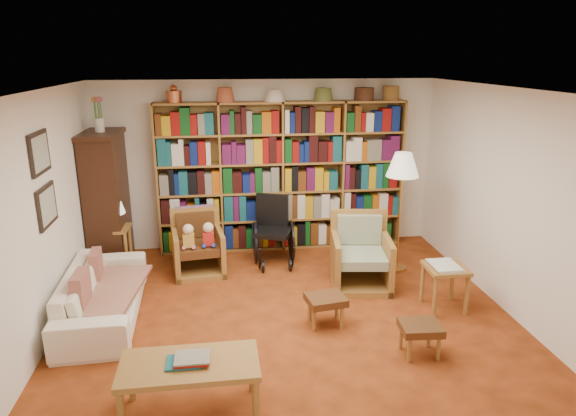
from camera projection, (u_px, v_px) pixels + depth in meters
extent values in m
plane|color=#A04218|center=(290.00, 322.00, 5.67)|extent=(5.00, 5.00, 0.00)
plane|color=white|center=(290.00, 91.00, 4.95)|extent=(5.00, 5.00, 0.00)
plane|color=white|center=(267.00, 165.00, 7.69)|extent=(5.00, 0.00, 5.00)
plane|color=white|center=(349.00, 343.00, 2.94)|extent=(5.00, 0.00, 5.00)
plane|color=white|center=(36.00, 224.00, 5.00)|extent=(0.00, 5.00, 5.00)
plane|color=white|center=(515.00, 205.00, 5.63)|extent=(0.00, 5.00, 5.00)
cube|color=#A27032|center=(282.00, 177.00, 7.60)|extent=(3.60, 0.30, 2.20)
cube|color=#391E0F|center=(107.00, 202.00, 7.03)|extent=(0.45, 0.90, 1.80)
cube|color=#391E0F|center=(100.00, 134.00, 6.76)|extent=(0.50, 0.95, 0.06)
cylinder|color=white|center=(99.00, 125.00, 6.72)|extent=(0.12, 0.12, 0.18)
cube|color=black|center=(39.00, 153.00, 5.10)|extent=(0.03, 0.52, 0.42)
cube|color=gray|center=(41.00, 153.00, 5.10)|extent=(0.01, 0.44, 0.34)
cube|color=black|center=(47.00, 206.00, 5.25)|extent=(0.03, 0.52, 0.42)
cube|color=gray|center=(48.00, 206.00, 5.26)|extent=(0.01, 0.44, 0.34)
imported|color=white|center=(103.00, 293.00, 5.72)|extent=(1.96, 0.82, 0.56)
cube|color=#C0B18C|center=(108.00, 292.00, 5.72)|extent=(0.84, 1.37, 0.04)
cube|color=maroon|center=(96.00, 268.00, 5.98)|extent=(0.14, 0.35, 0.34)
cube|color=maroon|center=(81.00, 294.00, 5.32)|extent=(0.12, 0.38, 0.38)
cube|color=#A27032|center=(114.00, 229.00, 6.89)|extent=(0.42, 0.42, 0.04)
cylinder|color=#A27032|center=(102.00, 255.00, 6.81)|extent=(0.05, 0.05, 0.57)
cylinder|color=#A27032|center=(126.00, 254.00, 6.85)|extent=(0.05, 0.05, 0.57)
cylinder|color=#A27032|center=(107.00, 246.00, 7.11)|extent=(0.05, 0.05, 0.57)
cylinder|color=#A27032|center=(130.00, 245.00, 7.15)|extent=(0.05, 0.05, 0.57)
cylinder|color=#C0843D|center=(113.00, 221.00, 6.86)|extent=(0.11, 0.11, 0.19)
cone|color=beige|center=(112.00, 204.00, 6.79)|extent=(0.34, 0.34, 0.26)
cube|color=#A27032|center=(199.00, 270.00, 6.96)|extent=(0.75, 0.77, 0.07)
cube|color=#A27032|center=(176.00, 253.00, 6.85)|extent=(0.16, 0.69, 0.59)
cube|color=#A27032|center=(221.00, 251.00, 6.92)|extent=(0.16, 0.69, 0.59)
cube|color=#A27032|center=(199.00, 236.00, 7.14)|extent=(0.66, 0.16, 0.83)
cube|color=#553016|center=(198.00, 248.00, 6.84)|extent=(0.59, 0.64, 0.11)
cube|color=#553016|center=(198.00, 224.00, 7.03)|extent=(0.52, 0.16, 0.35)
cube|color=#CC366A|center=(198.00, 218.00, 7.10)|extent=(0.52, 0.12, 0.37)
cube|color=#A27032|center=(360.00, 283.00, 6.55)|extent=(0.82, 0.85, 0.08)
cube|color=#A27032|center=(335.00, 263.00, 6.43)|extent=(0.17, 0.76, 0.65)
cube|color=#A27032|center=(386.00, 261.00, 6.51)|extent=(0.17, 0.76, 0.65)
cube|color=#A27032|center=(354.00, 243.00, 6.76)|extent=(0.73, 0.18, 0.91)
cube|color=#98A181|center=(362.00, 257.00, 6.42)|extent=(0.65, 0.71, 0.12)
cube|color=#98A181|center=(356.00, 229.00, 6.63)|extent=(0.58, 0.18, 0.38)
cube|color=black|center=(274.00, 232.00, 7.14)|extent=(0.60, 0.60, 0.06)
cube|color=black|center=(272.00, 210.00, 7.28)|extent=(0.45, 0.22, 0.46)
cylinder|color=black|center=(255.00, 242.00, 7.26)|extent=(0.03, 0.58, 0.58)
cylinder|color=black|center=(291.00, 241.00, 7.32)|extent=(0.03, 0.58, 0.58)
cylinder|color=black|center=(263.00, 266.00, 6.95)|extent=(0.03, 0.17, 0.17)
cylinder|color=black|center=(290.00, 265.00, 7.00)|extent=(0.03, 0.17, 0.17)
cylinder|color=#C0843D|center=(396.00, 268.00, 7.08)|extent=(0.27, 0.27, 0.03)
cylinder|color=#C0843D|center=(399.00, 222.00, 6.89)|extent=(0.03, 0.03, 1.37)
cone|color=beige|center=(403.00, 165.00, 6.66)|extent=(0.43, 0.43, 0.31)
cube|color=#A27032|center=(446.00, 268.00, 5.84)|extent=(0.46, 0.46, 0.04)
cylinder|color=#A27032|center=(435.00, 297.00, 5.71)|extent=(0.05, 0.05, 0.48)
cylinder|color=#A27032|center=(467.00, 295.00, 5.76)|extent=(0.05, 0.05, 0.48)
cylinder|color=#A27032|center=(422.00, 283.00, 6.07)|extent=(0.05, 0.05, 0.48)
cylinder|color=#A27032|center=(452.00, 281.00, 6.11)|extent=(0.05, 0.05, 0.48)
cube|color=silver|center=(446.00, 265.00, 5.83)|extent=(0.31, 0.39, 0.03)
cube|color=#553016|center=(326.00, 300.00, 5.53)|extent=(0.45, 0.40, 0.08)
cylinder|color=#A27032|center=(314.00, 320.00, 5.44)|extent=(0.04, 0.04, 0.26)
cylinder|color=#A27032|center=(342.00, 318.00, 5.48)|extent=(0.04, 0.04, 0.26)
cylinder|color=#A27032|center=(310.00, 310.00, 5.67)|extent=(0.04, 0.04, 0.26)
cylinder|color=#A27032|center=(337.00, 308.00, 5.71)|extent=(0.04, 0.04, 0.26)
cube|color=#553016|center=(421.00, 328.00, 4.98)|extent=(0.41, 0.36, 0.08)
cylinder|color=#A27032|center=(409.00, 350.00, 4.90)|extent=(0.04, 0.04, 0.25)
cylinder|color=#A27032|center=(439.00, 348.00, 4.94)|extent=(0.04, 0.04, 0.25)
cylinder|color=#A27032|center=(401.00, 337.00, 5.12)|extent=(0.04, 0.04, 0.25)
cylinder|color=#A27032|center=(429.00, 335.00, 5.16)|extent=(0.04, 0.04, 0.25)
cube|color=#A27032|center=(189.00, 365.00, 4.11)|extent=(1.12, 0.56, 0.05)
cylinder|color=#A27032|center=(121.00, 415.00, 3.90)|extent=(0.06, 0.06, 0.42)
cylinder|color=#A27032|center=(256.00, 403.00, 4.02)|extent=(0.06, 0.06, 0.42)
cylinder|color=#A27032|center=(131.00, 378.00, 4.34)|extent=(0.06, 0.06, 0.42)
cylinder|color=#A27032|center=(252.00, 369.00, 4.47)|extent=(0.06, 0.06, 0.42)
cube|color=brown|center=(189.00, 360.00, 4.10)|extent=(0.28, 0.22, 0.05)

